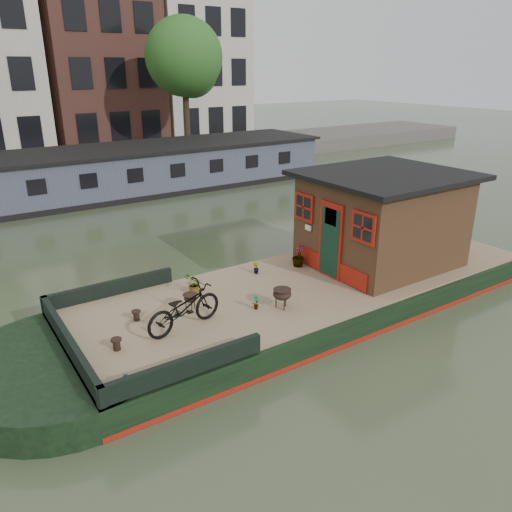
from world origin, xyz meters
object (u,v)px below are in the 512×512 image
cabin (382,218)px  brazier_front (282,299)px  bicycle (184,308)px  potted_plant_a (256,302)px  brazier_rear (191,302)px

cabin → brazier_front: 3.99m
bicycle → potted_plant_a: size_ratio=5.14×
potted_plant_a → brazier_front: 0.57m
cabin → brazier_rear: (-5.48, 0.26, -1.04)m
potted_plant_a → brazier_front: bearing=-27.1°
brazier_front → brazier_rear: (-1.69, 1.02, -0.04)m
cabin → brazier_front: (-3.79, -0.76, -1.00)m
cabin → bicycle: (-5.95, -0.40, -0.77)m
cabin → brazier_rear: cabin is taller
bicycle → potted_plant_a: (1.65, -0.10, -0.29)m
bicycle → brazier_rear: (0.47, 0.66, -0.27)m
brazier_front → brazier_rear: size_ratio=1.21×
brazier_front → cabin: bearing=11.4°
potted_plant_a → cabin: bearing=6.7°
bicycle → brazier_front: bicycle is taller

